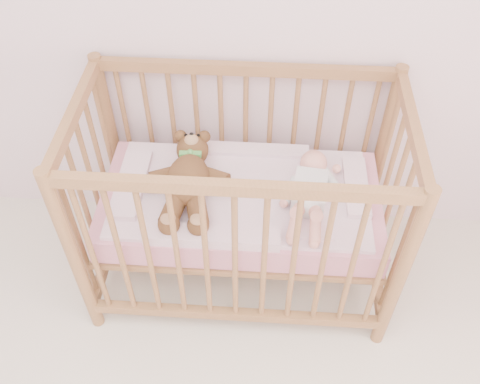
# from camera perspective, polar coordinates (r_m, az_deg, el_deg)

# --- Properties ---
(crib) EXTENTS (1.36, 0.76, 1.00)m
(crib) POSITION_cam_1_polar(r_m,az_deg,el_deg) (2.37, 0.08, -1.10)
(crib) COLOR #A97448
(crib) RESTS_ON floor
(mattress) EXTENTS (1.22, 0.62, 0.13)m
(mattress) POSITION_cam_1_polar(r_m,az_deg,el_deg) (2.38, 0.08, -1.35)
(mattress) COLOR pink
(mattress) RESTS_ON crib
(blanket) EXTENTS (1.10, 0.58, 0.06)m
(blanket) POSITION_cam_1_polar(r_m,az_deg,el_deg) (2.32, 0.08, -0.11)
(blanket) COLOR #ECA3BD
(blanket) RESTS_ON mattress
(baby) EXTENTS (0.32, 0.56, 0.13)m
(baby) POSITION_cam_1_polar(r_m,az_deg,el_deg) (2.26, 7.49, 0.46)
(baby) COLOR white
(baby) RESTS_ON blanket
(teddy_bear) EXTENTS (0.43, 0.59, 0.16)m
(teddy_bear) POSITION_cam_1_polar(r_m,az_deg,el_deg) (2.27, -5.53, 1.25)
(teddy_bear) COLOR brown
(teddy_bear) RESTS_ON blanket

